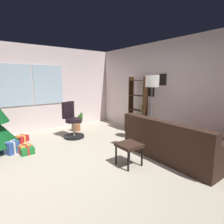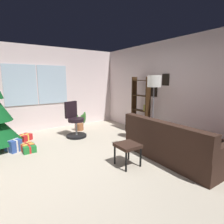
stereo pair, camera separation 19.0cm
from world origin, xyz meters
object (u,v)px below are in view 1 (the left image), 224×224
at_px(gift_box_blue, 10,147).
at_px(floor_lamp, 152,87).
at_px(couch, 179,145).
at_px(footstool, 129,147).
at_px(potted_plant, 77,124).
at_px(office_chair, 72,123).
at_px(gift_box_green, 27,150).
at_px(gift_box_red, 21,139).
at_px(bookshelf, 138,109).
at_px(gift_box_gold, 25,149).

relative_size(gift_box_blue, floor_lamp, 0.24).
xyz_separation_m(couch, footstool, (-1.03, 0.39, 0.07)).
bearing_deg(potted_plant, office_chair, -126.21).
relative_size(gift_box_green, gift_box_blue, 0.80).
xyz_separation_m(gift_box_red, bookshelf, (3.04, -1.19, 0.66)).
relative_size(gift_box_gold, potted_plant, 0.47).
height_order(gift_box_red, office_chair, office_chair).
height_order(couch, bookshelf, bookshelf).
relative_size(gift_box_red, gift_box_gold, 1.32).
height_order(gift_box_gold, bookshelf, bookshelf).
distance_m(gift_box_blue, bookshelf, 3.48).
xyz_separation_m(bookshelf, potted_plant, (-1.40, 1.29, -0.52)).
distance_m(gift_box_red, gift_box_blue, 0.72).
bearing_deg(gift_box_red, gift_box_green, -93.35).
relative_size(gift_box_red, floor_lamp, 0.22).
bearing_deg(bookshelf, gift_box_blue, 170.61).
relative_size(footstool, gift_box_green, 1.30).
distance_m(footstool, gift_box_red, 2.99).
bearing_deg(footstool, floor_lamp, 25.11).
distance_m(couch, footstool, 1.11).
distance_m(footstool, bookshelf, 2.22).
bearing_deg(footstool, potted_plant, 84.90).
bearing_deg(gift_box_gold, floor_lamp, -24.48).
bearing_deg(office_chair, floor_lamp, -48.35).
relative_size(couch, gift_box_blue, 5.03).
distance_m(gift_box_red, floor_lamp, 3.62).
distance_m(office_chair, potted_plant, 0.68).
xyz_separation_m(gift_box_gold, bookshelf, (3.12, -0.41, 0.66)).
relative_size(couch, gift_box_green, 6.28).
relative_size(footstool, bookshelf, 0.25).
distance_m(footstool, gift_box_blue, 2.66).
xyz_separation_m(couch, bookshelf, (0.61, 1.83, 0.45)).
bearing_deg(office_chair, potted_plant, 53.79).
bearing_deg(gift_box_red, gift_box_gold, -95.57).
bearing_deg(gift_box_red, floor_lamp, -37.32).
bearing_deg(gift_box_gold, gift_box_red, 84.43).
bearing_deg(gift_box_green, floor_lamp, -23.06).
bearing_deg(gift_box_gold, footstool, -51.52).
relative_size(bookshelf, floor_lamp, 0.98).
bearing_deg(potted_plant, floor_lamp, -64.19).
height_order(gift_box_red, gift_box_green, gift_box_red).
distance_m(footstool, potted_plant, 2.75).
bearing_deg(gift_box_red, potted_plant, 3.49).
bearing_deg(gift_box_blue, gift_box_red, 61.86).
relative_size(office_chair, floor_lamp, 0.59).
bearing_deg(floor_lamp, office_chair, 131.65).
distance_m(couch, gift_box_red, 3.88).
distance_m(gift_box_green, gift_box_gold, 0.10).
height_order(gift_box_gold, floor_lamp, floor_lamp).
distance_m(bookshelf, potted_plant, 1.97).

